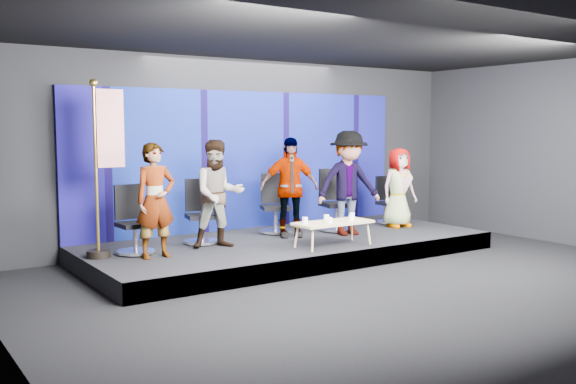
{
  "coord_description": "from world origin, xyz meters",
  "views": [
    {
      "loc": [
        -6.14,
        -6.61,
        2.24
      ],
      "look_at": [
        -0.08,
        2.4,
        1.13
      ],
      "focal_mm": 40.0,
      "sensor_mm": 36.0,
      "label": 1
    }
  ],
  "objects_px": {
    "chair_b": "(201,222)",
    "mug_d": "(351,218)",
    "panelist_a": "(155,201)",
    "panelist_c": "(289,187)",
    "panelist_e": "(399,188)",
    "panelist_b": "(218,194)",
    "chair_e": "(388,208)",
    "mug_a": "(305,220)",
    "mug_e": "(352,216)",
    "flag_stand": "(105,164)",
    "mug_b": "(330,220)",
    "chair_d": "(335,210)",
    "coffee_table": "(333,223)",
    "panelist_d": "(348,183)",
    "chair_c": "(275,213)",
    "mug_c": "(326,218)",
    "chair_a": "(134,231)"
  },
  "relations": [
    {
      "from": "chair_d",
      "to": "coffee_table",
      "type": "xyz_separation_m",
      "value": [
        -1.0,
        -1.22,
        -0.01
      ]
    },
    {
      "from": "chair_d",
      "to": "panelist_b",
      "type": "bearing_deg",
      "value": -161.97
    },
    {
      "from": "panelist_c",
      "to": "flag_stand",
      "type": "xyz_separation_m",
      "value": [
        -3.24,
        0.07,
        0.51
      ]
    },
    {
      "from": "panelist_e",
      "to": "mug_c",
      "type": "xyz_separation_m",
      "value": [
        -2.34,
        -0.77,
        -0.31
      ]
    },
    {
      "from": "chair_d",
      "to": "mug_b",
      "type": "relative_size",
      "value": 12.55
    },
    {
      "from": "panelist_a",
      "to": "chair_e",
      "type": "bearing_deg",
      "value": 3.69
    },
    {
      "from": "mug_e",
      "to": "mug_a",
      "type": "bearing_deg",
      "value": 179.79
    },
    {
      "from": "chair_d",
      "to": "mug_a",
      "type": "xyz_separation_m",
      "value": [
        -1.52,
        -1.16,
        0.08
      ]
    },
    {
      "from": "chair_b",
      "to": "mug_d",
      "type": "relative_size",
      "value": 11.36
    },
    {
      "from": "panelist_c",
      "to": "chair_e",
      "type": "distance_m",
      "value": 2.61
    },
    {
      "from": "mug_a",
      "to": "mug_e",
      "type": "height_order",
      "value": "same"
    },
    {
      "from": "panelist_e",
      "to": "chair_d",
      "type": "bearing_deg",
      "value": 169.97
    },
    {
      "from": "chair_b",
      "to": "chair_c",
      "type": "distance_m",
      "value": 1.62
    },
    {
      "from": "panelist_a",
      "to": "panelist_d",
      "type": "height_order",
      "value": "panelist_d"
    },
    {
      "from": "coffee_table",
      "to": "chair_d",
      "type": "bearing_deg",
      "value": 50.64
    },
    {
      "from": "chair_d",
      "to": "mug_e",
      "type": "distance_m",
      "value": 1.29
    },
    {
      "from": "chair_e",
      "to": "mug_a",
      "type": "bearing_deg",
      "value": -151.73
    },
    {
      "from": "panelist_c",
      "to": "chair_d",
      "type": "relative_size",
      "value": 1.52
    },
    {
      "from": "panelist_e",
      "to": "mug_e",
      "type": "bearing_deg",
      "value": -151.04
    },
    {
      "from": "chair_b",
      "to": "mug_b",
      "type": "distance_m",
      "value": 2.16
    },
    {
      "from": "chair_c",
      "to": "panelist_c",
      "type": "distance_m",
      "value": 0.72
    },
    {
      "from": "coffee_table",
      "to": "chair_e",
      "type": "bearing_deg",
      "value": 28.7
    },
    {
      "from": "panelist_b",
      "to": "chair_c",
      "type": "distance_m",
      "value": 1.76
    },
    {
      "from": "chair_d",
      "to": "chair_e",
      "type": "xyz_separation_m",
      "value": [
        1.46,
        0.13,
        -0.07
      ]
    },
    {
      "from": "chair_b",
      "to": "coffee_table",
      "type": "relative_size",
      "value": 0.81
    },
    {
      "from": "chair_d",
      "to": "panelist_e",
      "type": "distance_m",
      "value": 1.38
    },
    {
      "from": "flag_stand",
      "to": "mug_e",
      "type": "bearing_deg",
      "value": -20.32
    },
    {
      "from": "panelist_e",
      "to": "coffee_table",
      "type": "bearing_deg",
      "value": -154.1
    },
    {
      "from": "panelist_e",
      "to": "panelist_a",
      "type": "bearing_deg",
      "value": -173.48
    },
    {
      "from": "panelist_a",
      "to": "panelist_c",
      "type": "distance_m",
      "value": 2.69
    },
    {
      "from": "chair_e",
      "to": "panelist_a",
      "type": "bearing_deg",
      "value": -168.42
    },
    {
      "from": "coffee_table",
      "to": "panelist_a",
      "type": "bearing_deg",
      "value": 165.05
    },
    {
      "from": "panelist_b",
      "to": "chair_d",
      "type": "bearing_deg",
      "value": 20.17
    },
    {
      "from": "panelist_d",
      "to": "mug_a",
      "type": "height_order",
      "value": "panelist_d"
    },
    {
      "from": "chair_b",
      "to": "panelist_e",
      "type": "xyz_separation_m",
      "value": [
        3.95,
        -0.55,
        0.41
      ]
    },
    {
      "from": "chair_c",
      "to": "panelist_d",
      "type": "bearing_deg",
      "value": -21.48
    },
    {
      "from": "panelist_e",
      "to": "mug_e",
      "type": "relative_size",
      "value": 14.57
    },
    {
      "from": "panelist_b",
      "to": "chair_d",
      "type": "height_order",
      "value": "panelist_b"
    },
    {
      "from": "panelist_c",
      "to": "chair_d",
      "type": "bearing_deg",
      "value": 26.33
    },
    {
      "from": "flag_stand",
      "to": "mug_b",
      "type": "bearing_deg",
      "value": -25.65
    },
    {
      "from": "panelist_b",
      "to": "chair_e",
      "type": "relative_size",
      "value": 1.83
    },
    {
      "from": "chair_a",
      "to": "chair_e",
      "type": "distance_m",
      "value": 5.37
    },
    {
      "from": "panelist_c",
      "to": "mug_e",
      "type": "bearing_deg",
      "value": -41.79
    },
    {
      "from": "chair_a",
      "to": "panelist_d",
      "type": "bearing_deg",
      "value": -10.3
    },
    {
      "from": "chair_c",
      "to": "panelist_c",
      "type": "height_order",
      "value": "panelist_c"
    },
    {
      "from": "chair_b",
      "to": "panelist_b",
      "type": "xyz_separation_m",
      "value": [
        0.07,
        -0.5,
        0.51
      ]
    },
    {
      "from": "chair_c",
      "to": "mug_d",
      "type": "bearing_deg",
      "value": -55.96
    },
    {
      "from": "panelist_b",
      "to": "mug_d",
      "type": "xyz_separation_m",
      "value": [
        1.9,
        -1.03,
        -0.41
      ]
    },
    {
      "from": "chair_c",
      "to": "panelist_d",
      "type": "height_order",
      "value": "panelist_d"
    },
    {
      "from": "chair_c",
      "to": "mug_c",
      "type": "distance_m",
      "value": 1.54
    }
  ]
}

